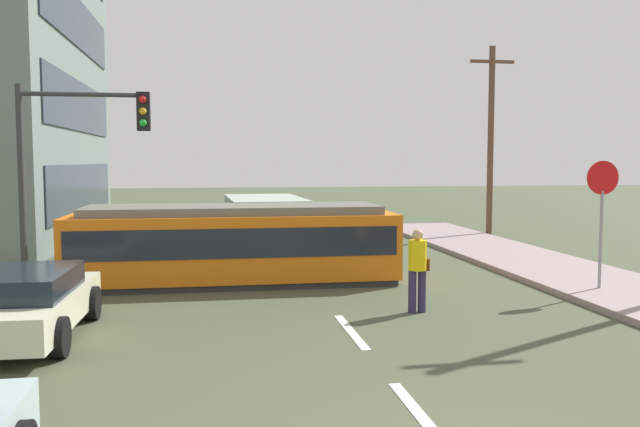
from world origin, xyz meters
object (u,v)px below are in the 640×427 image
at_px(pedestrian_crossing, 418,265).
at_px(parked_sedan_far, 128,241).
at_px(city_bus, 265,219).
at_px(parked_sedan_mid, 23,303).
at_px(traffic_light_mast, 76,149).
at_px(stop_sign, 602,198).
at_px(streetcar_tram, 234,243).
at_px(utility_pole_mid, 491,138).

bearing_deg(pedestrian_crossing, parked_sedan_far, 129.64).
bearing_deg(parked_sedan_far, pedestrian_crossing, -50.36).
xyz_separation_m(city_bus, parked_sedan_mid, (-5.01, -11.22, -0.38)).
bearing_deg(city_bus, traffic_light_mast, -120.80).
bearing_deg(stop_sign, streetcar_tram, 160.80).
bearing_deg(traffic_light_mast, city_bus, 59.20).
height_order(streetcar_tram, stop_sign, stop_sign).
height_order(city_bus, stop_sign, stop_sign).
relative_size(parked_sedan_mid, traffic_light_mast, 0.90).
xyz_separation_m(pedestrian_crossing, parked_sedan_far, (-6.52, 7.86, -0.32)).
distance_m(parked_sedan_mid, parked_sedan_far, 8.72).
bearing_deg(parked_sedan_mid, stop_sign, 9.13).
relative_size(pedestrian_crossing, parked_sedan_mid, 0.40).
xyz_separation_m(parked_sedan_far, utility_pole_mid, (13.50, 4.59, 3.31)).
distance_m(city_bus, parked_sedan_mid, 12.29).
bearing_deg(utility_pole_mid, city_bus, -167.27).
bearing_deg(parked_sedan_far, city_bus, 30.22).
bearing_deg(utility_pole_mid, stop_sign, -101.64).
relative_size(pedestrian_crossing, parked_sedan_far, 0.40).
xyz_separation_m(streetcar_tram, stop_sign, (8.12, -2.83, 1.20)).
height_order(pedestrian_crossing, utility_pole_mid, utility_pole_mid).
bearing_deg(stop_sign, pedestrian_crossing, -166.97).
bearing_deg(stop_sign, utility_pole_mid, 78.36).
bearing_deg(city_bus, stop_sign, -53.77).
relative_size(city_bus, parked_sedan_far, 1.22).
height_order(parked_sedan_mid, stop_sign, stop_sign).
height_order(streetcar_tram, parked_sedan_far, streetcar_tram).
relative_size(streetcar_tram, stop_sign, 2.76).
xyz_separation_m(parked_sedan_mid, traffic_light_mast, (0.29, 3.30, 2.65)).
distance_m(streetcar_tram, utility_pole_mid, 13.84).
relative_size(pedestrian_crossing, traffic_light_mast, 0.36).
height_order(parked_sedan_far, stop_sign, stop_sign).
xyz_separation_m(parked_sedan_far, traffic_light_mast, (-0.39, -5.39, 2.65)).
distance_m(pedestrian_crossing, parked_sedan_mid, 7.25).
xyz_separation_m(pedestrian_crossing, parked_sedan_mid, (-7.20, -0.83, -0.32)).
distance_m(streetcar_tram, pedestrian_crossing, 5.23).
xyz_separation_m(city_bus, traffic_light_mast, (-4.72, -7.91, 2.27)).
distance_m(stop_sign, utility_pole_mid, 11.75).
height_order(city_bus, parked_sedan_mid, city_bus).
bearing_deg(utility_pole_mid, parked_sedan_far, -161.21).
xyz_separation_m(parked_sedan_far, stop_sign, (11.15, -6.79, 1.57)).
bearing_deg(pedestrian_crossing, utility_pole_mid, 60.73).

